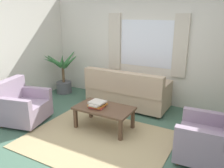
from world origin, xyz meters
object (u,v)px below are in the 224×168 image
(couch, at_px, (127,92))
(book_stack_on_table, at_px, (97,104))
(coffee_table, at_px, (104,110))
(armchair_left, at_px, (22,106))
(potted_plant, at_px, (63,75))
(armchair_right, at_px, (210,139))

(couch, xyz_separation_m, book_stack_on_table, (-0.04, -1.21, 0.13))
(couch, distance_m, coffee_table, 1.17)
(armchair_left, height_order, coffee_table, armchair_left)
(armchair_left, bearing_deg, potted_plant, 0.71)
(potted_plant, bearing_deg, armchair_left, -75.95)
(couch, relative_size, armchair_left, 1.89)
(couch, height_order, book_stack_on_table, couch)
(coffee_table, relative_size, book_stack_on_table, 3.22)
(armchair_left, relative_size, armchair_right, 1.14)
(armchair_left, xyz_separation_m, book_stack_on_table, (1.49, 0.53, 0.14))
(coffee_table, height_order, potted_plant, potted_plant)
(couch, height_order, coffee_table, couch)
(armchair_left, xyz_separation_m, armchair_right, (3.52, 0.49, 0.00))
(armchair_right, bearing_deg, book_stack_on_table, -94.31)
(armchair_right, distance_m, coffee_table, 1.91)
(armchair_right, relative_size, potted_plant, 0.68)
(coffee_table, xyz_separation_m, potted_plant, (-2.07, 1.24, 0.12))
(couch, relative_size, book_stack_on_table, 5.56)
(armchair_left, relative_size, coffee_table, 0.92)
(coffee_table, bearing_deg, couch, 93.92)
(coffee_table, distance_m, potted_plant, 2.41)
(armchair_left, bearing_deg, coffee_table, -83.91)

